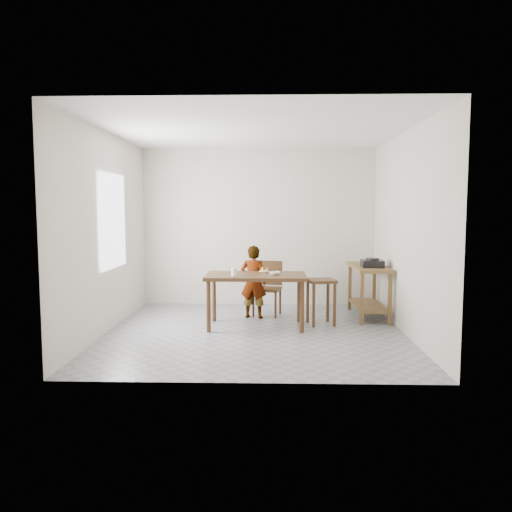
{
  "coord_description": "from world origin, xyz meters",
  "views": [
    {
      "loc": [
        0.19,
        -6.65,
        1.67
      ],
      "look_at": [
        0.0,
        0.4,
        1.0
      ],
      "focal_mm": 35.0,
      "sensor_mm": 36.0,
      "label": 1
    }
  ],
  "objects_px": {
    "stool": "(321,302)",
    "prep_counter": "(368,291)",
    "dining_table": "(256,301)",
    "child": "(253,282)",
    "dining_chair": "(267,289)"
  },
  "relations": [
    {
      "from": "prep_counter",
      "to": "child",
      "type": "height_order",
      "value": "child"
    },
    {
      "from": "dining_table",
      "to": "stool",
      "type": "distance_m",
      "value": 0.95
    },
    {
      "from": "dining_table",
      "to": "prep_counter",
      "type": "bearing_deg",
      "value": 22.15
    },
    {
      "from": "dining_table",
      "to": "stool",
      "type": "bearing_deg",
      "value": 10.11
    },
    {
      "from": "child",
      "to": "dining_chair",
      "type": "xyz_separation_m",
      "value": [
        0.21,
        0.18,
        -0.14
      ]
    },
    {
      "from": "dining_table",
      "to": "dining_chair",
      "type": "height_order",
      "value": "dining_chair"
    },
    {
      "from": "dining_chair",
      "to": "dining_table",
      "type": "bearing_deg",
      "value": -88.51
    },
    {
      "from": "dining_table",
      "to": "dining_chair",
      "type": "bearing_deg",
      "value": 78.69
    },
    {
      "from": "dining_table",
      "to": "stool",
      "type": "height_order",
      "value": "dining_table"
    },
    {
      "from": "stool",
      "to": "prep_counter",
      "type": "bearing_deg",
      "value": 34.2
    },
    {
      "from": "child",
      "to": "stool",
      "type": "height_order",
      "value": "child"
    },
    {
      "from": "child",
      "to": "stool",
      "type": "relative_size",
      "value": 1.69
    },
    {
      "from": "dining_chair",
      "to": "child",
      "type": "bearing_deg",
      "value": -125.79
    },
    {
      "from": "child",
      "to": "stool",
      "type": "distance_m",
      "value": 1.1
    },
    {
      "from": "prep_counter",
      "to": "child",
      "type": "distance_m",
      "value": 1.78
    }
  ]
}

